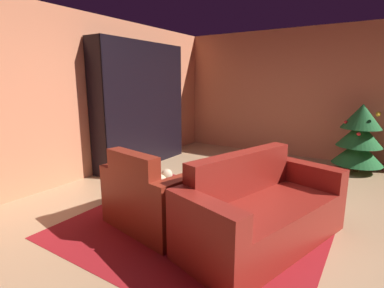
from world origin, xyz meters
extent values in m
plane|color=tan|center=(0.00, 0.00, 0.00)|extent=(8.06, 8.06, 0.00)
cube|color=#D87D55|center=(0.00, 3.39, 1.33)|extent=(5.41, 0.06, 2.66)
cube|color=#D87D55|center=(-2.67, 0.00, 1.33)|extent=(0.06, 6.84, 2.66)
cube|color=maroon|center=(-0.18, -0.44, 0.00)|extent=(2.70, 2.56, 0.01)
cube|color=black|center=(-2.24, 1.10, 1.15)|extent=(0.03, 2.11, 2.29)
cube|color=black|center=(-2.42, 2.14, 1.15)|extent=(0.40, 0.03, 2.29)
cube|color=black|center=(-2.42, 0.05, 1.15)|extent=(0.40, 0.03, 2.29)
cube|color=black|center=(-2.42, 1.10, 0.01)|extent=(0.37, 2.06, 0.03)
cube|color=black|center=(-2.42, 1.10, 0.47)|extent=(0.37, 2.06, 0.03)
cube|color=black|center=(-2.42, 1.10, 0.92)|extent=(0.37, 2.06, 0.02)
cube|color=black|center=(-2.42, 1.10, 1.37)|extent=(0.37, 2.06, 0.02)
cube|color=black|center=(-2.42, 1.10, 1.83)|extent=(0.37, 2.06, 0.02)
cube|color=black|center=(-2.42, 1.10, 2.28)|extent=(0.37, 2.06, 0.03)
cube|color=black|center=(-2.58, 1.10, 1.29)|extent=(0.05, 1.16, 0.73)
cube|color=black|center=(-2.55, 1.10, 1.29)|extent=(0.03, 1.19, 0.76)
cube|color=#236B85|center=(-2.51, 2.08, 0.18)|extent=(0.21, 0.04, 0.30)
cube|color=navy|center=(-2.47, 2.03, 0.20)|extent=(0.28, 0.03, 0.35)
cube|color=#463726|center=(-2.49, 1.99, 0.18)|extent=(0.24, 0.04, 0.30)
cube|color=navy|center=(-2.48, 1.95, 0.17)|extent=(0.27, 0.04, 0.29)
cube|color=navy|center=(-2.48, 1.91, 0.21)|extent=(0.27, 0.03, 0.37)
cube|color=#278A34|center=(-2.50, 1.86, 0.17)|extent=(0.23, 0.03, 0.29)
cube|color=#3B8635|center=(-2.50, 1.82, 0.20)|extent=(0.23, 0.05, 0.34)
cube|color=orange|center=(-2.48, 1.77, 0.18)|extent=(0.26, 0.05, 0.31)
cube|color=#BCB39B|center=(-2.50, 2.07, 0.64)|extent=(0.22, 0.05, 0.33)
cube|color=gold|center=(-2.49, 2.02, 0.61)|extent=(0.25, 0.04, 0.26)
cube|color=gold|center=(-2.51, 1.97, 0.62)|extent=(0.21, 0.05, 0.29)
cube|color=#814295|center=(-2.52, 1.91, 0.67)|extent=(0.19, 0.05, 0.38)
cube|color=#B83325|center=(-2.49, 1.86, 0.61)|extent=(0.26, 0.04, 0.26)
cube|color=gold|center=(-2.52, 1.81, 0.60)|extent=(0.19, 0.03, 0.25)
cube|color=gold|center=(-2.52, 1.76, 0.60)|extent=(0.19, 0.04, 0.24)
cube|color=#915A90|center=(-2.47, 1.72, 0.66)|extent=(0.28, 0.03, 0.36)
cube|color=orange|center=(-2.50, 1.68, 0.67)|extent=(0.22, 0.03, 0.37)
cube|color=#402925|center=(-2.50, 2.07, 1.96)|extent=(0.22, 0.04, 0.25)
cube|color=#0B808B|center=(-2.51, 2.02, 2.00)|extent=(0.20, 0.05, 0.32)
cube|color=red|center=(-2.51, 1.96, 2.02)|extent=(0.21, 0.05, 0.36)
cube|color=gold|center=(-2.48, 1.92, 1.96)|extent=(0.27, 0.03, 0.25)
cube|color=#33813E|center=(-2.50, 1.88, 2.01)|extent=(0.22, 0.04, 0.34)
cube|color=#7E429B|center=(-2.47, 1.83, 2.00)|extent=(0.29, 0.05, 0.33)
cube|color=purple|center=(-2.48, 1.78, 2.00)|extent=(0.27, 0.03, 0.33)
cube|color=#90418E|center=(-2.47, 1.74, 2.03)|extent=(0.28, 0.04, 0.39)
cube|color=#26753F|center=(-2.48, 1.69, 2.01)|extent=(0.26, 0.03, 0.34)
cube|color=maroon|center=(-0.58, -0.76, 0.20)|extent=(0.82, 0.82, 0.40)
cube|color=maroon|center=(-0.63, -1.03, 0.65)|extent=(0.72, 0.28, 0.49)
cube|color=maroon|center=(-0.15, -0.83, 0.34)|extent=(0.30, 0.72, 0.67)
cube|color=maroon|center=(-1.01, -0.68, 0.34)|extent=(0.30, 0.72, 0.67)
ellipsoid|color=#CDB18C|center=(-0.59, -0.68, 0.49)|extent=(0.31, 0.23, 0.18)
sphere|color=#CDB18C|center=(-0.55, -0.56, 0.55)|extent=(0.13, 0.13, 0.13)
cube|color=maroon|center=(0.58, -0.45, 0.22)|extent=(1.19, 1.61, 0.43)
cube|color=maroon|center=(0.27, -0.36, 0.65)|extent=(0.58, 1.42, 0.44)
cube|color=maroon|center=(0.34, -1.22, 0.34)|extent=(0.83, 0.42, 0.67)
cube|color=maroon|center=(0.81, 0.33, 0.34)|extent=(0.83, 0.42, 0.67)
cylinder|color=black|center=(0.07, -0.53, 0.21)|extent=(0.04, 0.04, 0.42)
cylinder|color=black|center=(-0.20, -0.36, 0.21)|extent=(0.04, 0.04, 0.42)
cylinder|color=black|center=(-0.21, -0.70, 0.21)|extent=(0.04, 0.04, 0.42)
cylinder|color=silver|center=(-0.12, -0.54, 0.43)|extent=(0.70, 0.70, 0.02)
cube|color=#DAC254|center=(-0.15, -0.49, 0.45)|extent=(0.15, 0.12, 0.02)
cube|color=#3E8B53|center=(-0.16, -0.48, 0.47)|extent=(0.21, 0.11, 0.03)
cube|color=gray|center=(-0.15, -0.48, 0.50)|extent=(0.16, 0.18, 0.02)
cube|color=gold|center=(-0.16, -0.48, 0.52)|extent=(0.16, 0.12, 0.02)
cube|color=gray|center=(-0.17, -0.48, 0.54)|extent=(0.22, 0.13, 0.03)
cylinder|color=#215727|center=(-0.21, -0.37, 0.55)|extent=(0.08, 0.08, 0.22)
cylinder|color=#215727|center=(-0.21, -0.37, 0.70)|extent=(0.03, 0.03, 0.08)
cylinder|color=brown|center=(1.16, 2.76, 0.07)|extent=(0.08, 0.08, 0.14)
cone|color=#20632D|center=(1.16, 2.76, 0.36)|extent=(0.84, 0.84, 0.43)
cone|color=#20632D|center=(1.16, 2.76, 0.68)|extent=(0.75, 0.75, 0.43)
cone|color=#20632D|center=(1.16, 2.76, 1.00)|extent=(0.66, 0.66, 0.43)
sphere|color=red|center=(0.93, 2.63, 0.89)|extent=(0.06, 0.06, 0.06)
sphere|color=red|center=(1.16, 2.46, 0.73)|extent=(0.06, 0.06, 0.06)
sphere|color=yellow|center=(1.24, 3.02, 0.88)|extent=(0.06, 0.06, 0.06)
sphere|color=yellow|center=(1.39, 2.63, 1.04)|extent=(0.06, 0.06, 0.06)
sphere|color=yellow|center=(1.40, 2.89, 1.04)|extent=(0.08, 0.08, 0.08)
camera|label=1|loc=(1.44, -3.13, 1.60)|focal=27.68mm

